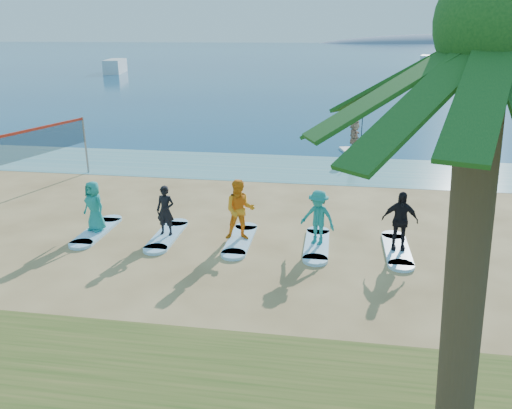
# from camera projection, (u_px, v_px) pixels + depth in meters

# --- Properties ---
(ground) EXTENTS (600.00, 600.00, 0.00)m
(ground) POSITION_uv_depth(u_px,v_px,m) (197.00, 264.00, 13.55)
(ground) COLOR tan
(ground) RESTS_ON ground
(shallow_water) EXTENTS (600.00, 600.00, 0.00)m
(shallow_water) POSITION_uv_depth(u_px,v_px,m) (256.00, 167.00, 23.35)
(shallow_water) COLOR teal
(shallow_water) RESTS_ON ground
(ocean) EXTENTS (600.00, 600.00, 0.00)m
(ocean) POSITION_uv_depth(u_px,v_px,m) (327.00, 52.00, 162.94)
(ocean) COLOR navy
(ocean) RESTS_ON ground
(island_ridge) EXTENTS (220.00, 56.00, 18.00)m
(island_ridge) POSITION_uv_depth(u_px,v_px,m) (503.00, 44.00, 279.72)
(island_ridge) COLOR slate
(island_ridge) RESTS_ON ground
(palm_tree) EXTENTS (5.60, 5.60, 7.27)m
(palm_tree) POSITION_uv_depth(u_px,v_px,m) (504.00, 27.00, 5.43)
(palm_tree) COLOR brown
(palm_tree) RESTS_ON ground
(paddleboard) EXTENTS (1.45, 3.08, 0.12)m
(paddleboard) POSITION_uv_depth(u_px,v_px,m) (353.00, 154.00, 25.57)
(paddleboard) COLOR silver
(paddleboard) RESTS_ON ground
(paddleboarder) EXTENTS (0.58, 1.58, 1.68)m
(paddleboarder) POSITION_uv_depth(u_px,v_px,m) (354.00, 137.00, 25.28)
(paddleboarder) COLOR tan
(paddleboarder) RESTS_ON paddleboard
(boat_offshore_a) EXTENTS (4.15, 8.38, 2.04)m
(boat_offshore_a) POSITION_uv_depth(u_px,v_px,m) (116.00, 73.00, 77.48)
(boat_offshore_a) COLOR silver
(boat_offshore_a) RESTS_ON ground
(boat_offshore_b) EXTENTS (3.19, 6.97, 1.43)m
(boat_offshore_b) POSITION_uv_depth(u_px,v_px,m) (425.00, 62.00, 105.53)
(boat_offshore_b) COLOR silver
(boat_offshore_b) RESTS_ON ground
(surfboard_0) EXTENTS (0.70, 2.20, 0.09)m
(surfboard_0) POSITION_uv_depth(u_px,v_px,m) (97.00, 231.00, 15.67)
(surfboard_0) COLOR #A3D9FC
(surfboard_0) RESTS_ON ground
(student_0) EXTENTS (0.91, 0.76, 1.58)m
(student_0) POSITION_uv_depth(u_px,v_px,m) (94.00, 206.00, 15.39)
(student_0) COLOR teal
(student_0) RESTS_ON surfboard_0
(surfboard_1) EXTENTS (0.70, 2.20, 0.09)m
(surfboard_1) POSITION_uv_depth(u_px,v_px,m) (167.00, 235.00, 15.33)
(surfboard_1) COLOR #A3D9FC
(surfboard_1) RESTS_ON ground
(student_1) EXTENTS (0.60, 0.43, 1.54)m
(student_1) POSITION_uv_depth(u_px,v_px,m) (165.00, 211.00, 15.07)
(student_1) COLOR black
(student_1) RESTS_ON surfboard_1
(surfboard_2) EXTENTS (0.70, 2.20, 0.09)m
(surfboard_2) POSITION_uv_depth(u_px,v_px,m) (240.00, 240.00, 15.00)
(surfboard_2) COLOR #A3D9FC
(surfboard_2) RESTS_ON ground
(student_2) EXTENTS (1.00, 0.84, 1.83)m
(student_2) POSITION_uv_depth(u_px,v_px,m) (240.00, 210.00, 14.68)
(student_2) COLOR orange
(student_2) RESTS_ON surfboard_2
(surfboard_3) EXTENTS (0.70, 2.20, 0.09)m
(surfboard_3) POSITION_uv_depth(u_px,v_px,m) (317.00, 245.00, 14.66)
(surfboard_3) COLOR #A3D9FC
(surfboard_3) RESTS_ON ground
(student_3) EXTENTS (1.20, 0.97, 1.63)m
(student_3) POSITION_uv_depth(u_px,v_px,m) (318.00, 217.00, 14.38)
(student_3) COLOR teal
(student_3) RESTS_ON surfboard_3
(surfboard_4) EXTENTS (0.70, 2.20, 0.09)m
(surfboard_4) POSITION_uv_depth(u_px,v_px,m) (397.00, 250.00, 14.32)
(surfboard_4) COLOR #A3D9FC
(surfboard_4) RESTS_ON ground
(student_4) EXTENTS (1.02, 0.45, 1.71)m
(student_4) POSITION_uv_depth(u_px,v_px,m) (400.00, 221.00, 14.03)
(student_4) COLOR black
(student_4) RESTS_ON surfboard_4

